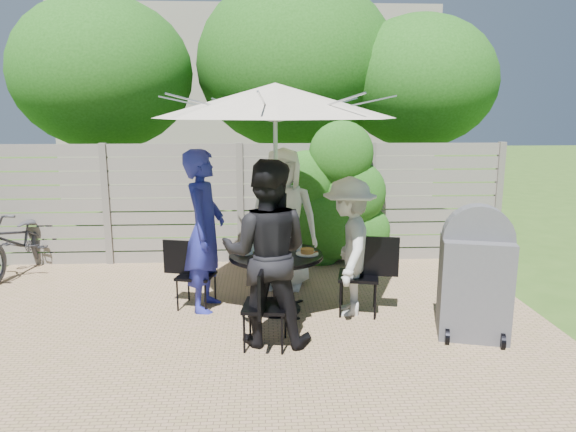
{
  "coord_description": "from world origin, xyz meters",
  "views": [
    {
      "loc": [
        0.33,
        -4.7,
        2.3
      ],
      "look_at": [
        0.63,
        1.2,
        1.1
      ],
      "focal_mm": 32.0,
      "sensor_mm": 36.0,
      "label": 1
    }
  ],
  "objects_px": {
    "chair_back": "(284,264)",
    "bbq_grill": "(475,278)",
    "glass_back": "(270,242)",
    "glass_left": "(252,249)",
    "glass_front": "(283,254)",
    "plate_left": "(245,251)",
    "syrup_jug": "(271,245)",
    "chair_front": "(265,323)",
    "chair_right": "(359,291)",
    "person_back": "(283,219)",
    "person_front": "(266,254)",
    "umbrella": "(275,101)",
    "chair_left": "(195,288)",
    "glass_right": "(299,246)",
    "person_left": "(205,231)",
    "bicycle": "(19,241)",
    "plate_back": "(279,244)",
    "coffee_cup": "(286,244)",
    "patio_table": "(276,271)",
    "plate_right": "(307,252)",
    "plate_front": "(272,260)",
    "person_right": "(349,247)"
  },
  "relations": [
    {
      "from": "glass_left",
      "to": "glass_front",
      "type": "xyz_separation_m",
      "value": [
        0.34,
        -0.2,
        0.0
      ]
    },
    {
      "from": "person_left",
      "to": "glass_back",
      "type": "xyz_separation_m",
      "value": [
        0.75,
        0.16,
        -0.18
      ]
    },
    {
      "from": "umbrella",
      "to": "plate_front",
      "type": "height_order",
      "value": "umbrella"
    },
    {
      "from": "bicycle",
      "to": "chair_left",
      "type": "bearing_deg",
      "value": -19.33
    },
    {
      "from": "glass_front",
      "to": "coffee_cup",
      "type": "xyz_separation_m",
      "value": [
        0.06,
        0.48,
        -0.01
      ]
    },
    {
      "from": "plate_back",
      "to": "glass_back",
      "type": "relative_size",
      "value": 1.86
    },
    {
      "from": "person_back",
      "to": "person_front",
      "type": "xyz_separation_m",
      "value": [
        -0.23,
        -1.64,
        0.0
      ]
    },
    {
      "from": "person_left",
      "to": "bicycle",
      "type": "height_order",
      "value": "person_left"
    },
    {
      "from": "plate_back",
      "to": "glass_right",
      "type": "relative_size",
      "value": 1.86
    },
    {
      "from": "person_left",
      "to": "glass_left",
      "type": "relative_size",
      "value": 13.53
    },
    {
      "from": "plate_back",
      "to": "glass_left",
      "type": "height_order",
      "value": "glass_left"
    },
    {
      "from": "person_back",
      "to": "syrup_jug",
      "type": "bearing_deg",
      "value": -94.4
    },
    {
      "from": "plate_right",
      "to": "plate_back",
      "type": "bearing_deg",
      "value": 126.95
    },
    {
      "from": "person_front",
      "to": "chair_right",
      "type": "bearing_deg",
      "value": -139.35
    },
    {
      "from": "person_back",
      "to": "chair_left",
      "type": "height_order",
      "value": "person_back"
    },
    {
      "from": "chair_front",
      "to": "chair_right",
      "type": "height_order",
      "value": "chair_right"
    },
    {
      "from": "person_left",
      "to": "person_front",
      "type": "distance_m",
      "value": 1.17
    },
    {
      "from": "umbrella",
      "to": "coffee_cup",
      "type": "height_order",
      "value": "umbrella"
    },
    {
      "from": "glass_left",
      "to": "person_front",
      "type": "bearing_deg",
      "value": -78.35
    },
    {
      "from": "glass_back",
      "to": "patio_table",
      "type": "bearing_deg",
      "value": -76.05
    },
    {
      "from": "chair_left",
      "to": "glass_right",
      "type": "relative_size",
      "value": 5.89
    },
    {
      "from": "glass_left",
      "to": "syrup_jug",
      "type": "height_order",
      "value": "syrup_jug"
    },
    {
      "from": "syrup_jug",
      "to": "person_back",
      "type": "bearing_deg",
      "value": 77.55
    },
    {
      "from": "umbrella",
      "to": "glass_front",
      "type": "distance_m",
      "value": 1.67
    },
    {
      "from": "person_front",
      "to": "glass_right",
      "type": "distance_m",
      "value": 0.98
    },
    {
      "from": "patio_table",
      "to": "glass_right",
      "type": "bearing_deg",
      "value": 13.95
    },
    {
      "from": "umbrella",
      "to": "plate_right",
      "type": "xyz_separation_m",
      "value": [
        0.36,
        -0.05,
        -1.69
      ]
    },
    {
      "from": "glass_right",
      "to": "coffee_cup",
      "type": "height_order",
      "value": "glass_right"
    },
    {
      "from": "chair_back",
      "to": "bbq_grill",
      "type": "xyz_separation_m",
      "value": [
        1.88,
        -1.75,
        0.36
      ]
    },
    {
      "from": "chair_front",
      "to": "chair_right",
      "type": "bearing_deg",
      "value": -45.47
    },
    {
      "from": "person_back",
      "to": "glass_back",
      "type": "bearing_deg",
      "value": -100.42
    },
    {
      "from": "plate_left",
      "to": "coffee_cup",
      "type": "relative_size",
      "value": 2.17
    },
    {
      "from": "glass_right",
      "to": "bbq_grill",
      "type": "bearing_deg",
      "value": -26.21
    },
    {
      "from": "plate_right",
      "to": "patio_table",
      "type": "bearing_deg",
      "value": 171.95
    },
    {
      "from": "umbrella",
      "to": "syrup_jug",
      "type": "height_order",
      "value": "umbrella"
    },
    {
      "from": "bbq_grill",
      "to": "bicycle",
      "type": "bearing_deg",
      "value": 172.07
    },
    {
      "from": "plate_left",
      "to": "glass_left",
      "type": "height_order",
      "value": "glass_left"
    },
    {
      "from": "plate_front",
      "to": "glass_right",
      "type": "bearing_deg",
      "value": 52.77
    },
    {
      "from": "person_left",
      "to": "person_right",
      "type": "height_order",
      "value": "person_left"
    },
    {
      "from": "umbrella",
      "to": "bicycle",
      "type": "bearing_deg",
      "value": 156.23
    },
    {
      "from": "glass_right",
      "to": "syrup_jug",
      "type": "xyz_separation_m",
      "value": [
        -0.32,
        -0.01,
        0.01
      ]
    },
    {
      "from": "glass_back",
      "to": "bbq_grill",
      "type": "distance_m",
      "value": 2.34
    },
    {
      "from": "plate_back",
      "to": "plate_left",
      "type": "distance_m",
      "value": 0.51
    },
    {
      "from": "patio_table",
      "to": "person_left",
      "type": "height_order",
      "value": "person_left"
    },
    {
      "from": "chair_right",
      "to": "chair_front",
      "type": "bearing_deg",
      "value": 48.55
    },
    {
      "from": "plate_right",
      "to": "syrup_jug",
      "type": "bearing_deg",
      "value": 165.16
    },
    {
      "from": "chair_back",
      "to": "plate_front",
      "type": "bearing_deg",
      "value": -5.6
    },
    {
      "from": "plate_left",
      "to": "syrup_jug",
      "type": "distance_m",
      "value": 0.31
    },
    {
      "from": "person_front",
      "to": "coffee_cup",
      "type": "xyz_separation_m",
      "value": [
        0.25,
        1.03,
        -0.17
      ]
    },
    {
      "from": "plate_front",
      "to": "coffee_cup",
      "type": "distance_m",
      "value": 0.59
    }
  ]
}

